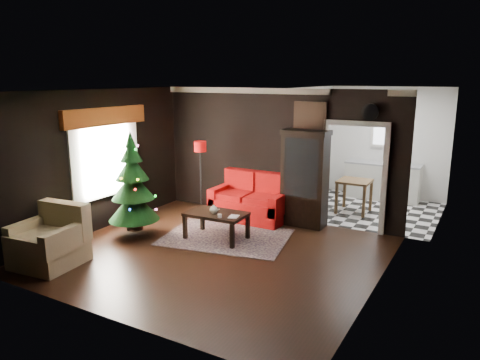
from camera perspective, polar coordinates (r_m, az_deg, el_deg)
The scene contains 26 objects.
floor at distance 8.03m, azimuth -3.21°, elevation -9.28°, with size 5.50×5.50×0.00m, color black.
ceiling at distance 7.44m, azimuth -3.48°, elevation 11.12°, with size 5.50×5.50×0.00m, color white.
wall_back at distance 9.77m, azimuth 4.64°, elevation 3.24°, with size 5.50×5.50×0.00m, color black.
wall_front at distance 5.74m, azimuth -17.00°, elevation -4.11°, with size 5.50×5.50×0.00m, color black.
wall_left at distance 9.37m, azimuth -17.64°, elevation 2.27°, with size 5.50×5.50×0.00m, color black.
wall_right at distance 6.58m, azimuth 17.26°, elevation -2.00°, with size 5.50×5.50×0.00m, color black.
doorway at distance 9.26m, azimuth 14.17°, elevation 0.16°, with size 1.10×0.10×2.10m, color white, non-canonical shape.
left_window at distance 9.46m, azimuth -16.62°, elevation 2.75°, with size 0.05×1.60×1.40m, color white.
valance at distance 9.31m, azimuth -16.59°, elevation 7.68°, with size 0.12×2.10×0.35m, color brown.
kitchen_floor at distance 10.93m, azimuth 16.00°, elevation -3.71°, with size 3.00×3.00×0.00m, color white.
kitchen_window at distance 12.00m, azimuth 18.16°, elevation 5.87°, with size 0.70×0.06×0.70m, color white.
rug at distance 8.80m, azimuth -1.75°, elevation -7.20°, with size 2.34×1.70×0.01m, color #5A3B50.
loveseat at distance 9.74m, azimuth 1.29°, elevation -2.17°, with size 1.70×0.90×1.00m, color maroon, non-canonical shape.
curio_cabinet at distance 9.36m, azimuth 8.15°, elevation -0.08°, with size 0.90×0.45×1.90m, color black, non-canonical shape.
floor_lamp at distance 9.97m, azimuth -4.97°, elevation 0.09°, with size 0.28×0.28×1.68m, color black, non-canonical shape.
christmas_tree at distance 8.86m, azimuth -13.39°, elevation -0.37°, with size 0.97×0.97×1.85m, color black, non-canonical shape.
armchair at distance 8.06m, azimuth -23.05°, elevation -6.74°, with size 1.01×1.01×1.03m, color tan, non-canonical shape.
coffee_table at distance 8.65m, azimuth -2.99°, elevation -5.74°, with size 1.13×0.68×0.51m, color black, non-canonical shape.
teapot at distance 8.48m, azimuth -3.35°, elevation -3.75°, with size 0.17×0.17×0.16m, color beige, non-canonical shape.
cup_a at distance 8.68m, azimuth -3.55°, elevation -3.74°, with size 0.06×0.06×0.05m, color white.
cup_b at distance 8.26m, azimuth -2.58°, elevation -4.53°, with size 0.08×0.08×0.07m, color white.
book at distance 8.28m, azimuth -1.36°, elevation -3.90°, with size 0.17×0.02×0.23m, color #9F8F7A.
wall_clock at distance 8.96m, azimuth 16.10°, elevation 8.24°, with size 0.32×0.32×0.06m, color white.
painting at distance 9.33m, azimuth 8.83°, elevation 7.95°, with size 0.62×0.05×0.52m, color #AF713E.
kitchen_counter at distance 11.96m, azimuth 17.51°, elevation -0.19°, with size 1.80×0.60×0.90m, color beige.
kitchen_table at distance 10.62m, azimuth 14.16°, elevation -1.99°, with size 0.70×0.70×0.75m, color brown, non-canonical shape.
Camera 1 is at (4.04, -6.24, 3.01)m, focal length 33.84 mm.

